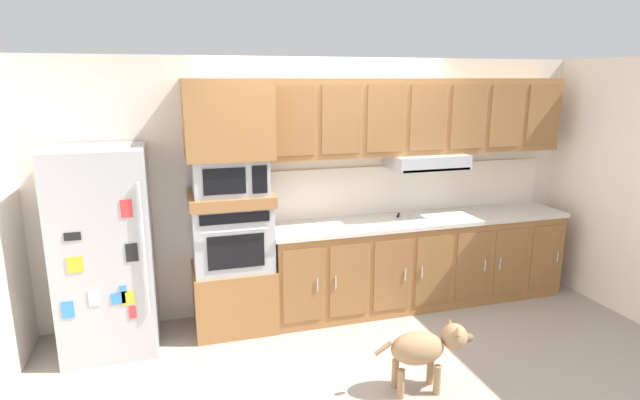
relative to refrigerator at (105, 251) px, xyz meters
The scene contains 15 objects.
ground_plane 2.34m from the refrigerator, 18.26° to the right, with size 9.60×9.60×0.00m, color #9E9389.
back_kitchen_wall 2.14m from the refrigerator, 11.81° to the left, with size 6.20×0.12×2.50m, color silver.
side_panel_right 4.92m from the refrigerator, ahead, with size 0.12×7.10×2.50m, color white.
refrigerator is the anchor object (origin of this frame).
oven_base_cabinet 1.22m from the refrigerator, ahead, with size 0.74×0.62×0.60m, color #996638.
built_in_oven 1.08m from the refrigerator, ahead, with size 0.70×0.62×0.60m.
appliance_mid_shelf 1.14m from the refrigerator, ahead, with size 0.74×0.62×0.10m, color #996638.
microwave 1.22m from the refrigerator, ahead, with size 0.64×0.54×0.32m.
appliance_upper_cabinet 1.52m from the refrigerator, ahead, with size 0.74×0.62×0.68m, color #996638.
lower_cabinet_run 3.02m from the refrigerator, ahead, with size 3.10×0.63×0.88m.
countertop_slab 2.99m from the refrigerator, ahead, with size 3.14×0.64×0.04m, color beige.
backsplash_panel 3.03m from the refrigerator, ahead, with size 3.14×0.02×0.50m, color white.
upper_cabinet_with_hood 3.17m from the refrigerator, ahead, with size 3.10×0.48×0.88m.
screwdriver 2.80m from the refrigerator, ahead, with size 0.17×0.16×0.03m.
dog 2.74m from the refrigerator, 30.72° to the right, with size 0.77×0.29×0.54m.
Camera 1 is at (-1.48, -3.76, 2.30)m, focal length 28.64 mm.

